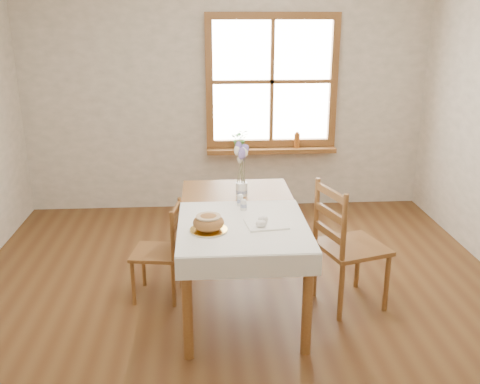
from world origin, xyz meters
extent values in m
plane|color=brown|center=(0.00, 0.00, 0.00)|extent=(5.00, 5.00, 0.00)
cube|color=white|center=(0.00, 2.50, 1.30)|extent=(4.50, 0.10, 2.60)
cube|color=brown|center=(0.50, 2.46, 2.14)|extent=(1.46, 0.08, 0.08)
cube|color=brown|center=(0.50, 2.46, 0.76)|extent=(1.46, 0.08, 0.08)
cube|color=brown|center=(-0.19, 2.46, 1.45)|extent=(0.08, 0.08, 1.30)
cube|color=brown|center=(1.19, 2.46, 1.45)|extent=(0.08, 0.08, 1.30)
cube|color=brown|center=(0.50, 2.46, 1.45)|extent=(0.04, 0.06, 1.30)
cube|color=brown|center=(0.50, 2.46, 1.45)|extent=(1.30, 0.06, 0.04)
cube|color=white|center=(0.50, 2.49, 1.45)|extent=(1.30, 0.01, 1.30)
cube|color=brown|center=(0.50, 2.40, 0.69)|extent=(1.46, 0.20, 0.05)
cube|color=brown|center=(0.00, 0.30, 0.72)|extent=(0.90, 1.60, 0.05)
cylinder|color=brown|center=(-0.39, -0.44, 0.35)|extent=(0.07, 0.07, 0.70)
cylinder|color=brown|center=(0.39, -0.44, 0.35)|extent=(0.07, 0.07, 0.70)
cylinder|color=brown|center=(-0.39, 1.04, 0.35)|extent=(0.07, 0.07, 0.70)
cylinder|color=brown|center=(0.39, 1.04, 0.35)|extent=(0.07, 0.07, 0.70)
cube|color=white|center=(0.00, 0.00, 0.76)|extent=(0.91, 0.99, 0.01)
cylinder|color=white|center=(-0.24, -0.10, 0.77)|extent=(0.26, 0.26, 0.01)
ellipsoid|color=#A36F3A|center=(-0.24, -0.10, 0.83)|extent=(0.21, 0.21, 0.12)
cube|color=white|center=(0.16, -0.02, 0.77)|extent=(0.31, 0.27, 0.01)
cylinder|color=white|center=(0.01, 0.39, 0.81)|extent=(0.06, 0.06, 0.09)
cylinder|color=white|center=(0.03, 0.29, 0.80)|extent=(0.05, 0.05, 0.09)
cylinder|color=white|center=(0.04, 0.64, 0.80)|extent=(0.11, 0.11, 0.11)
imported|color=#35762F|center=(0.14, 2.40, 0.80)|extent=(0.20, 0.22, 0.17)
cylinder|color=#9F551D|center=(0.79, 2.40, 0.81)|extent=(0.07, 0.07, 0.18)
camera|label=1|loc=(-0.26, -3.47, 2.17)|focal=40.00mm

